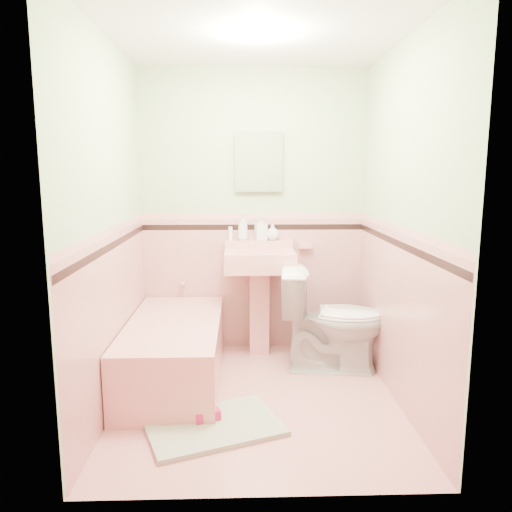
{
  "coord_description": "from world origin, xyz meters",
  "views": [
    {
      "loc": [
        -0.11,
        -3.34,
        1.62
      ],
      "look_at": [
        0.0,
        0.25,
        1.0
      ],
      "focal_mm": 34.73,
      "sensor_mm": 36.0,
      "label": 1
    }
  ],
  "objects_px": {
    "soap_bottle_mid": "(261,228)",
    "shoe": "(207,415)",
    "soap_bottle_right": "(273,232)",
    "soap_bottle_left": "(243,227)",
    "bathtub": "(175,353)",
    "sink": "(259,303)",
    "medicine_cabinet": "(259,162)",
    "toilet": "(333,319)",
    "bucket": "(315,342)"
  },
  "relations": [
    {
      "from": "soap_bottle_mid",
      "to": "shoe",
      "type": "relative_size",
      "value": 1.34
    },
    {
      "from": "soap_bottle_right",
      "to": "shoe",
      "type": "bearing_deg",
      "value": -109.75
    },
    {
      "from": "soap_bottle_mid",
      "to": "soap_bottle_right",
      "type": "distance_m",
      "value": 0.11
    },
    {
      "from": "soap_bottle_left",
      "to": "shoe",
      "type": "height_order",
      "value": "soap_bottle_left"
    },
    {
      "from": "bathtub",
      "to": "sink",
      "type": "bearing_deg",
      "value": 37.93
    },
    {
      "from": "soap_bottle_mid",
      "to": "shoe",
      "type": "distance_m",
      "value": 1.81
    },
    {
      "from": "soap_bottle_mid",
      "to": "soap_bottle_right",
      "type": "height_order",
      "value": "soap_bottle_mid"
    },
    {
      "from": "soap_bottle_right",
      "to": "medicine_cabinet",
      "type": "bearing_deg",
      "value": 166.29
    },
    {
      "from": "sink",
      "to": "toilet",
      "type": "bearing_deg",
      "value": -29.64
    },
    {
      "from": "soap_bottle_left",
      "to": "shoe",
      "type": "relative_size",
      "value": 1.45
    },
    {
      "from": "soap_bottle_right",
      "to": "toilet",
      "type": "xyz_separation_m",
      "value": [
        0.46,
        -0.51,
        -0.66
      ]
    },
    {
      "from": "sink",
      "to": "bucket",
      "type": "height_order",
      "value": "sink"
    },
    {
      "from": "soap_bottle_mid",
      "to": "bathtub",
      "type": "bearing_deg",
      "value": -134.57
    },
    {
      "from": "soap_bottle_mid",
      "to": "bucket",
      "type": "xyz_separation_m",
      "value": [
        0.48,
        -0.21,
        -0.99
      ]
    },
    {
      "from": "soap_bottle_mid",
      "to": "toilet",
      "type": "height_order",
      "value": "soap_bottle_mid"
    },
    {
      "from": "soap_bottle_left",
      "to": "bucket",
      "type": "distance_m",
      "value": 1.21
    },
    {
      "from": "sink",
      "to": "soap_bottle_right",
      "type": "relative_size",
      "value": 6.28
    },
    {
      "from": "bathtub",
      "to": "medicine_cabinet",
      "type": "relative_size",
      "value": 3.0
    },
    {
      "from": "medicine_cabinet",
      "to": "soap_bottle_mid",
      "type": "relative_size",
      "value": 2.29
    },
    {
      "from": "medicine_cabinet",
      "to": "toilet",
      "type": "xyz_separation_m",
      "value": [
        0.59,
        -0.54,
        -1.28
      ]
    },
    {
      "from": "medicine_cabinet",
      "to": "toilet",
      "type": "distance_m",
      "value": 1.51
    },
    {
      "from": "medicine_cabinet",
      "to": "soap_bottle_right",
      "type": "distance_m",
      "value": 0.63
    },
    {
      "from": "soap_bottle_mid",
      "to": "soap_bottle_left",
      "type": "bearing_deg",
      "value": 180.0
    },
    {
      "from": "soap_bottle_left",
      "to": "bucket",
      "type": "xyz_separation_m",
      "value": [
        0.64,
        -0.21,
        -1.0
      ]
    },
    {
      "from": "soap_bottle_mid",
      "to": "toilet",
      "type": "xyz_separation_m",
      "value": [
        0.57,
        -0.51,
        -0.69
      ]
    },
    {
      "from": "toilet",
      "to": "bucket",
      "type": "height_order",
      "value": "toilet"
    },
    {
      "from": "bucket",
      "to": "toilet",
      "type": "bearing_deg",
      "value": -73.28
    },
    {
      "from": "medicine_cabinet",
      "to": "soap_bottle_left",
      "type": "xyz_separation_m",
      "value": [
        -0.14,
        -0.03,
        -0.57
      ]
    },
    {
      "from": "bucket",
      "to": "shoe",
      "type": "relative_size",
      "value": 1.53
    },
    {
      "from": "bathtub",
      "to": "soap_bottle_left",
      "type": "height_order",
      "value": "soap_bottle_left"
    },
    {
      "from": "medicine_cabinet",
      "to": "bucket",
      "type": "xyz_separation_m",
      "value": [
        0.5,
        -0.24,
        -1.58
      ]
    },
    {
      "from": "soap_bottle_left",
      "to": "soap_bottle_right",
      "type": "distance_m",
      "value": 0.27
    },
    {
      "from": "medicine_cabinet",
      "to": "soap_bottle_left",
      "type": "height_order",
      "value": "medicine_cabinet"
    },
    {
      "from": "sink",
      "to": "medicine_cabinet",
      "type": "distance_m",
      "value": 1.25
    },
    {
      "from": "bathtub",
      "to": "medicine_cabinet",
      "type": "distance_m",
      "value": 1.78
    },
    {
      "from": "shoe",
      "to": "soap_bottle_mid",
      "type": "bearing_deg",
      "value": 52.78
    },
    {
      "from": "soap_bottle_left",
      "to": "soap_bottle_mid",
      "type": "bearing_deg",
      "value": 0.0
    },
    {
      "from": "soap_bottle_mid",
      "to": "shoe",
      "type": "xyz_separation_m",
      "value": [
        -0.4,
        -1.41,
        -1.05
      ]
    },
    {
      "from": "bathtub",
      "to": "bucket",
      "type": "height_order",
      "value": "bathtub"
    },
    {
      "from": "soap_bottle_mid",
      "to": "toilet",
      "type": "bearing_deg",
      "value": -42.17
    },
    {
      "from": "bathtub",
      "to": "toilet",
      "type": "xyz_separation_m",
      "value": [
        1.27,
        0.2,
        0.2
      ]
    },
    {
      "from": "bathtub",
      "to": "soap_bottle_right",
      "type": "distance_m",
      "value": 1.37
    },
    {
      "from": "toilet",
      "to": "bathtub",
      "type": "bearing_deg",
      "value": 105.62
    },
    {
      "from": "bathtub",
      "to": "sink",
      "type": "relative_size",
      "value": 1.59
    },
    {
      "from": "soap_bottle_left",
      "to": "medicine_cabinet",
      "type": "bearing_deg",
      "value": 11.9
    },
    {
      "from": "sink",
      "to": "soap_bottle_mid",
      "type": "relative_size",
      "value": 4.33
    },
    {
      "from": "sink",
      "to": "bathtub",
      "type": "bearing_deg",
      "value": -142.07
    },
    {
      "from": "soap_bottle_right",
      "to": "soap_bottle_left",
      "type": "bearing_deg",
      "value": 180.0
    },
    {
      "from": "sink",
      "to": "bucket",
      "type": "relative_size",
      "value": 3.78
    },
    {
      "from": "sink",
      "to": "medicine_cabinet",
      "type": "xyz_separation_m",
      "value": [
        0.0,
        0.21,
        1.23
      ]
    }
  ]
}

